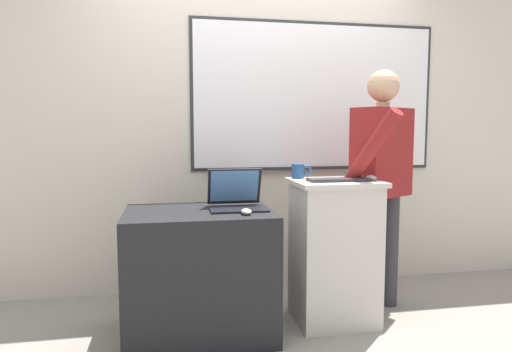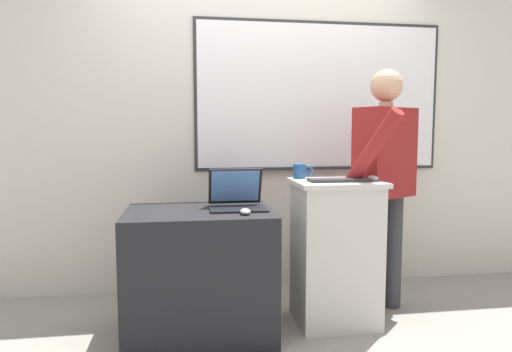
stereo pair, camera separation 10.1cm
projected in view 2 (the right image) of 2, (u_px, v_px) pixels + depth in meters
ground_plane at (290, 351)px, 2.60m from camera, size 30.00×30.00×0.00m
back_wall at (261, 124)px, 3.64m from camera, size 6.40×0.17×2.60m
lectern_podium at (335, 252)px, 2.96m from camera, size 0.55×0.47×0.93m
side_desk at (200, 272)px, 2.81m from camera, size 0.89×0.66×0.77m
person_presenter at (385, 173)px, 3.10m from camera, size 0.60×0.69×1.66m
laptop at (236, 196)px, 2.86m from camera, size 0.35×0.33×0.24m
wireless_keyboard at (339, 180)px, 2.85m from camera, size 0.39×0.13×0.02m
computer_mouse_by_laptop at (245, 211)px, 2.63m from camera, size 0.06×0.10×0.03m
computer_mouse_by_keyboard at (373, 178)px, 2.89m from camera, size 0.06×0.10×0.03m
coffee_mug at (300, 171)px, 3.04m from camera, size 0.14×0.08×0.10m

